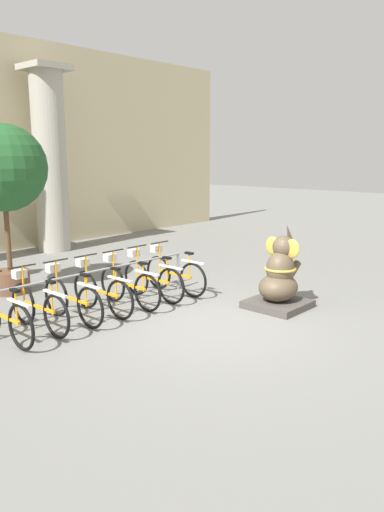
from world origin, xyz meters
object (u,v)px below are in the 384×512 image
object	(u,v)px
bicycle_3	(101,291)
potted_tree	(3,173)
bicycle_0	(3,315)
bicycle_2	(71,298)
bicycle_4	(128,284)
bicycle_6	(174,273)
bicycle_1	(38,306)
elephant_statue	(280,279)
bicycle_5	(152,278)

from	to	relation	value
bicycle_3	potted_tree	xyz separation A→B (m)	(-0.38, 2.46, 1.98)
bicycle_0	potted_tree	size ratio (longest dim) A/B	0.49
bicycle_2	bicycle_4	world-z (taller)	same
bicycle_6	potted_tree	distance (m)	3.85
bicycle_0	bicycle_1	xyz separation A→B (m)	(0.61, 0.05, 0.00)
bicycle_3	elephant_statue	world-z (taller)	elephant_statue
bicycle_2	bicycle_3	xyz separation A→B (m)	(0.61, -0.01, 0.00)
bicycle_2	bicycle_3	size ratio (longest dim) A/B	1.00
bicycle_6	bicycle_2	bearing A→B (deg)	179.46
bicycle_1	bicycle_3	bearing A→B (deg)	-1.66
bicycle_1	bicycle_3	size ratio (longest dim) A/B	1.00
bicycle_5	elephant_statue	world-z (taller)	elephant_statue
elephant_statue	potted_tree	world-z (taller)	potted_tree
bicycle_4	elephant_statue	xyz separation A→B (m)	(1.80, -2.10, 0.12)
bicycle_2	bicycle_5	distance (m)	1.82
bicycle_0	elephant_statue	distance (m)	4.73
elephant_statue	bicycle_2	bearing A→B (deg)	144.71
bicycle_0	bicycle_4	size ratio (longest dim) A/B	1.00
bicycle_0	potted_tree	distance (m)	3.48
bicycle_5	bicycle_4	bearing A→B (deg)	-178.87
bicycle_1	bicycle_6	size ratio (longest dim) A/B	1.00
bicycle_3	bicycle_6	bearing A→B (deg)	-0.30
bicycle_5	bicycle_3	bearing A→B (deg)	179.81
bicycle_1	elephant_statue	bearing A→B (deg)	-30.76
bicycle_5	bicycle_6	xyz separation A→B (m)	(0.61, -0.01, 0.00)
bicycle_2	potted_tree	xyz separation A→B (m)	(0.23, 2.44, 1.98)
potted_tree	bicycle_4	bearing A→B (deg)	-68.25
bicycle_1	elephant_statue	distance (m)	4.22
bicycle_1	bicycle_2	world-z (taller)	same
bicycle_3	bicycle_5	bearing A→B (deg)	-0.19
bicycle_3	bicycle_6	xyz separation A→B (m)	(1.82, -0.01, 0.00)
bicycle_0	bicycle_3	bearing A→B (deg)	0.46
bicycle_5	potted_tree	world-z (taller)	potted_tree
bicycle_1	bicycle_5	distance (m)	2.43
bicycle_3	bicycle_4	world-z (taller)	same
bicycle_0	elephant_statue	bearing A→B (deg)	-26.47
bicycle_1	bicycle_4	size ratio (longest dim) A/B	1.00
bicycle_1	bicycle_6	world-z (taller)	same
bicycle_1	potted_tree	world-z (taller)	potted_tree
bicycle_5	elephant_statue	bearing A→B (deg)	-60.61
bicycle_1	bicycle_3	distance (m)	1.22
bicycle_4	elephant_statue	size ratio (longest dim) A/B	1.07
bicycle_0	bicycle_1	bearing A→B (deg)	4.67
bicycle_2	bicycle_3	world-z (taller)	same
bicycle_2	bicycle_3	bearing A→B (deg)	-1.28
bicycle_5	bicycle_0	bearing A→B (deg)	-179.80
bicycle_3	bicycle_1	bearing A→B (deg)	178.34
elephant_statue	bicycle_1	bearing A→B (deg)	149.24
bicycle_6	potted_tree	xyz separation A→B (m)	(-2.20, 2.47, 1.98)
bicycle_1	bicycle_6	bearing A→B (deg)	-0.84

